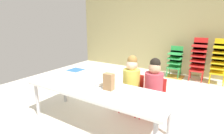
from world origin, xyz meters
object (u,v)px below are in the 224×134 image
object	(u,v)px
craft_table	(96,91)
paper_plate_near_edge	(99,86)
donut_powdered_on_plate	(99,84)
kid_chair_green_stack	(175,60)
kid_chair_yellow_stack	(220,59)
kid_chair_red_stack	(198,57)
seated_child_middle_seat	(154,83)
seated_child_near_camera	(132,79)
paper_bag_brown	(109,82)

from	to	relation	value
craft_table	paper_plate_near_edge	xyz separation A→B (m)	(-0.02, 0.08, 0.05)
donut_powdered_on_plate	kid_chair_green_stack	bearing A→B (deg)	81.82
kid_chair_yellow_stack	donut_powdered_on_plate	size ratio (longest dim) A/B	8.33
kid_chair_green_stack	kid_chair_red_stack	size ratio (longest dim) A/B	0.77
kid_chair_red_stack	kid_chair_yellow_stack	bearing A→B (deg)	0.00
kid_chair_red_stack	donut_powdered_on_plate	world-z (taller)	kid_chair_red_stack
kid_chair_red_stack	donut_powdered_on_plate	size ratio (longest dim) A/B	8.33
kid_chair_yellow_stack	craft_table	bearing A→B (deg)	-115.33
seated_child_middle_seat	kid_chair_green_stack	distance (m)	2.32
seated_child_near_camera	paper_plate_near_edge	size ratio (longest dim) A/B	5.10
kid_chair_red_stack	kid_chair_green_stack	bearing A→B (deg)	-179.95
craft_table	kid_chair_red_stack	bearing A→B (deg)	72.24
paper_bag_brown	donut_powdered_on_plate	world-z (taller)	paper_bag_brown
seated_child_near_camera	donut_powdered_on_plate	bearing A→B (deg)	-118.84
craft_table	kid_chair_red_stack	distance (m)	3.02
seated_child_middle_seat	donut_powdered_on_plate	xyz separation A→B (m)	(-0.62, -0.49, 0.02)
paper_bag_brown	seated_child_middle_seat	bearing A→B (deg)	51.17
donut_powdered_on_plate	paper_bag_brown	bearing A→B (deg)	-12.20
craft_table	paper_bag_brown	world-z (taller)	paper_bag_brown
donut_powdered_on_plate	seated_child_near_camera	bearing A→B (deg)	61.16
kid_chair_red_stack	paper_bag_brown	world-z (taller)	kid_chair_red_stack
paper_bag_brown	seated_child_near_camera	bearing A→B (deg)	82.02
seated_child_near_camera	kid_chair_yellow_stack	world-z (taller)	kid_chair_yellow_stack
donut_powdered_on_plate	seated_child_middle_seat	bearing A→B (deg)	38.16
kid_chair_green_stack	paper_bag_brown	bearing A→B (deg)	-94.18
paper_bag_brown	donut_powdered_on_plate	bearing A→B (deg)	167.80
seated_child_near_camera	seated_child_middle_seat	world-z (taller)	same
paper_bag_brown	donut_powdered_on_plate	distance (m)	0.22
craft_table	paper_bag_brown	xyz separation A→B (m)	(0.18, 0.04, 0.15)
donut_powdered_on_plate	kid_chair_yellow_stack	bearing A→B (deg)	63.74
seated_child_near_camera	paper_plate_near_edge	distance (m)	0.56
craft_table	seated_child_middle_seat	bearing A→B (deg)	43.33
seated_child_near_camera	kid_chair_yellow_stack	xyz separation A→B (m)	(1.11, 2.31, 0.02)
craft_table	seated_child_middle_seat	world-z (taller)	seated_child_middle_seat
seated_child_middle_seat	kid_chair_red_stack	world-z (taller)	kid_chair_red_stack
paper_bag_brown	craft_table	bearing A→B (deg)	-167.36
kid_chair_green_stack	seated_child_near_camera	bearing A→B (deg)	-93.30
seated_child_near_camera	donut_powdered_on_plate	world-z (taller)	seated_child_near_camera
craft_table	kid_chair_yellow_stack	size ratio (longest dim) A/B	1.94
craft_table	seated_child_near_camera	world-z (taller)	seated_child_near_camera
paper_bag_brown	paper_plate_near_edge	xyz separation A→B (m)	(-0.19, 0.04, -0.11)
seated_child_near_camera	seated_child_middle_seat	bearing A→B (deg)	0.00
seated_child_middle_seat	donut_powdered_on_plate	size ratio (longest dim) A/B	7.34
paper_plate_near_edge	craft_table	bearing A→B (deg)	-78.19
kid_chair_yellow_stack	paper_plate_near_edge	size ratio (longest dim) A/B	5.78
craft_table	seated_child_near_camera	size ratio (longest dim) A/B	2.19
craft_table	donut_powdered_on_plate	distance (m)	0.11
kid_chair_red_stack	paper_plate_near_edge	size ratio (longest dim) A/B	5.78
seated_child_middle_seat	paper_plate_near_edge	size ratio (longest dim) A/B	5.10
craft_table	paper_bag_brown	distance (m)	0.24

